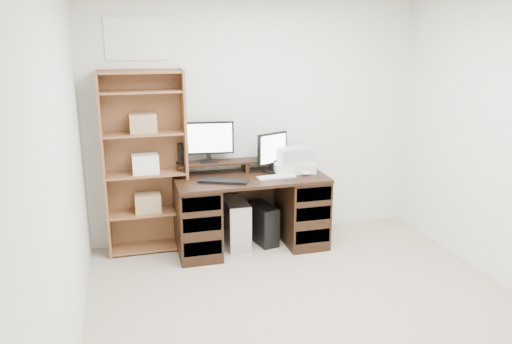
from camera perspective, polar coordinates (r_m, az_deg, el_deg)
name	(u,v)px	position (r m, az deg, el deg)	size (l,w,h in m)	color
room	(335,167)	(3.40, 9.00, 0.60)	(3.54, 4.04, 2.54)	#B3A38C
desk	(250,210)	(5.08, -0.64, -4.40)	(1.50, 0.70, 0.75)	black
riser_shelf	(245,162)	(5.14, -1.24, 1.11)	(1.40, 0.22, 0.12)	black
monitor_wide	(208,139)	(5.04, -5.48, 3.72)	(0.52, 0.15, 0.41)	black
monitor_small	(272,151)	(5.10, 1.89, 2.45)	(0.35, 0.21, 0.41)	black
speaker	(183,153)	(5.01, -8.35, 2.12)	(0.08, 0.08, 0.21)	black
keyboard_black	(223,181)	(4.78, -3.75, -1.01)	(0.47, 0.16, 0.03)	black
keyboard_white	(276,177)	(4.92, 2.35, -0.57)	(0.38, 0.11, 0.02)	silver
mouse	(307,173)	(5.04, 5.79, -0.13)	(0.10, 0.06, 0.04)	silver
printer	(294,166)	(5.16, 4.31, 0.65)	(0.41, 0.31, 0.10)	beige
basket	(294,155)	(5.13, 4.34, 1.99)	(0.34, 0.24, 0.15)	#A1A7AC
tower_silver	(236,223)	(5.16, -2.28, -5.84)	(0.22, 0.49, 0.49)	#BABDC2
tower_black	(263,224)	(5.25, 0.82, -5.93)	(0.25, 0.44, 0.41)	black
bookshelf	(145,161)	(4.99, -12.55, 1.19)	(0.80, 0.30, 1.80)	brown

